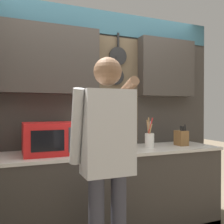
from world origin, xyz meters
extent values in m
cube|color=#38332D|center=(0.00, 0.00, 0.44)|extent=(2.34, 0.61, 0.88)
cube|color=beige|center=(0.00, 0.00, 0.90)|extent=(2.37, 0.64, 0.03)
cube|color=#38332D|center=(0.00, 0.32, 1.24)|extent=(2.94, 0.04, 2.49)
cube|color=#2D5666|center=(0.00, 0.29, 2.35)|extent=(2.90, 0.02, 0.27)
cube|color=#38332D|center=(-0.65, 0.22, 1.86)|extent=(1.04, 0.16, 0.71)
cube|color=#38332D|center=(0.79, 0.22, 1.86)|extent=(0.75, 0.16, 0.71)
cube|color=brown|center=(0.15, 0.29, 1.57)|extent=(0.55, 0.01, 1.24)
cylinder|color=black|center=(0.15, 0.27, 1.97)|extent=(0.22, 0.02, 0.22)
cube|color=black|center=(0.15, 0.26, 2.16)|extent=(0.02, 0.02, 0.16)
cylinder|color=black|center=(0.12, 0.27, 1.73)|extent=(0.20, 0.02, 0.20)
cube|color=black|center=(0.12, 0.26, 1.90)|extent=(0.02, 0.02, 0.13)
cylinder|color=silver|center=(-0.06, 0.27, 1.20)|extent=(0.01, 0.01, 0.20)
ellipsoid|color=silver|center=(-0.06, 0.27, 1.09)|extent=(0.05, 0.01, 0.05)
cylinder|color=silver|center=(0.03, 0.27, 1.21)|extent=(0.01, 0.01, 0.18)
ellipsoid|color=silver|center=(0.03, 0.27, 1.10)|extent=(0.06, 0.01, 0.05)
cylinder|color=silver|center=(0.11, 0.27, 1.21)|extent=(0.01, 0.01, 0.19)
ellipsoid|color=silver|center=(0.11, 0.27, 1.09)|extent=(0.06, 0.01, 0.05)
cylinder|color=silver|center=(0.19, 0.27, 1.19)|extent=(0.01, 0.01, 0.24)
ellipsoid|color=silver|center=(0.19, 0.27, 1.06)|extent=(0.04, 0.01, 0.04)
cylinder|color=black|center=(0.27, 0.27, 1.22)|extent=(0.01, 0.01, 0.16)
ellipsoid|color=black|center=(0.27, 0.27, 1.13)|extent=(0.04, 0.01, 0.04)
cylinder|color=red|center=(0.35, 0.27, 1.20)|extent=(0.01, 0.01, 0.20)
ellipsoid|color=red|center=(0.35, 0.27, 1.09)|extent=(0.04, 0.01, 0.03)
cube|color=red|center=(-0.67, -0.01, 1.06)|extent=(0.52, 0.38, 0.30)
cube|color=black|center=(-0.73, -0.21, 1.06)|extent=(0.29, 0.01, 0.19)
cube|color=#333338|center=(-0.49, -0.21, 1.06)|extent=(0.11, 0.01, 0.23)
cube|color=brown|center=(0.84, -0.01, 1.00)|extent=(0.11, 0.15, 0.17)
cylinder|color=black|center=(0.81, -0.05, 1.12)|extent=(0.02, 0.03, 0.06)
cylinder|color=black|center=(0.83, -0.05, 1.12)|extent=(0.02, 0.03, 0.06)
cylinder|color=black|center=(0.85, -0.05, 1.11)|extent=(0.02, 0.02, 0.06)
cylinder|color=black|center=(0.87, -0.05, 1.12)|extent=(0.02, 0.03, 0.08)
cylinder|color=white|center=(0.41, -0.01, 0.99)|extent=(0.10, 0.10, 0.16)
cylinder|color=tan|center=(0.40, 0.00, 1.10)|extent=(0.02, 0.06, 0.24)
cylinder|color=tan|center=(0.40, -0.04, 1.08)|extent=(0.05, 0.04, 0.20)
cylinder|color=tan|center=(0.41, -0.01, 1.11)|extent=(0.05, 0.03, 0.27)
cylinder|color=red|center=(0.41, -0.01, 1.11)|extent=(0.07, 0.06, 0.27)
cylinder|color=silver|center=(0.41, 0.00, 1.09)|extent=(0.02, 0.06, 0.22)
cylinder|color=silver|center=(0.42, -0.01, 1.09)|extent=(0.06, 0.06, 0.23)
cube|color=#BCBCBC|center=(-0.35, -0.69, 1.17)|extent=(0.38, 0.22, 0.64)
sphere|color=brown|center=(-0.35, -0.69, 1.62)|extent=(0.21, 0.21, 0.21)
cylinder|color=#BCBCBC|center=(-0.58, -0.66, 1.21)|extent=(0.08, 0.21, 0.57)
cylinder|color=brown|center=(-0.12, -0.42, 1.47)|extent=(0.08, 0.56, 0.27)
camera|label=1|loc=(-1.03, -2.44, 1.34)|focal=40.00mm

